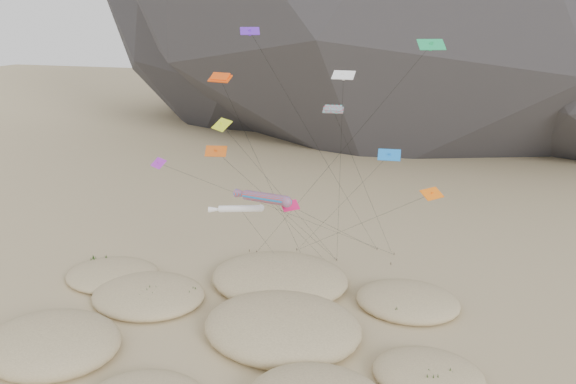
% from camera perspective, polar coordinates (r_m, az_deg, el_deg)
% --- Properties ---
extents(ground, '(500.00, 500.00, 0.00)m').
position_cam_1_polar(ground, '(52.88, -4.76, -16.40)').
color(ground, '#CCB789').
rests_on(ground, ground).
extents(dunes, '(46.90, 34.58, 3.83)m').
position_cam_1_polar(dunes, '(56.83, -5.14, -12.94)').
color(dunes, '#CCB789').
rests_on(dunes, ground).
extents(dune_grass, '(42.66, 28.06, 1.51)m').
position_cam_1_polar(dune_grass, '(55.20, -5.15, -13.75)').
color(dune_grass, black).
rests_on(dune_grass, ground).
extents(kite_stakes, '(18.25, 6.61, 0.30)m').
position_cam_1_polar(kite_stakes, '(72.38, 3.97, -6.39)').
color(kite_stakes, '#3F2D1E').
rests_on(kite_stakes, ground).
extents(rainbow_tube_kite, '(7.59, 14.72, 13.13)m').
position_cam_1_polar(rainbow_tube_kite, '(55.33, -2.49, -0.58)').
color(rainbow_tube_kite, '#FF2E1A').
rests_on(rainbow_tube_kite, ground).
extents(white_tube_kite, '(5.93, 10.75, 10.87)m').
position_cam_1_polar(white_tube_kite, '(58.42, -5.15, -1.71)').
color(white_tube_kite, white).
rests_on(white_tube_kite, ground).
extents(orange_parafoil, '(6.91, 12.00, 23.96)m').
position_cam_1_polar(orange_parafoil, '(57.84, -6.80, 11.20)').
color(orange_parafoil, '#EF490C').
rests_on(orange_parafoil, ground).
extents(multi_parafoil, '(6.18, 14.39, 20.93)m').
position_cam_1_polar(multi_parafoil, '(56.73, 4.74, 8.07)').
color(multi_parafoil, red).
rests_on(multi_parafoil, ground).
extents(delta_kites, '(30.05, 21.02, 28.26)m').
position_cam_1_polar(delta_kites, '(56.14, 1.67, 6.44)').
color(delta_kites, blue).
rests_on(delta_kites, ground).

